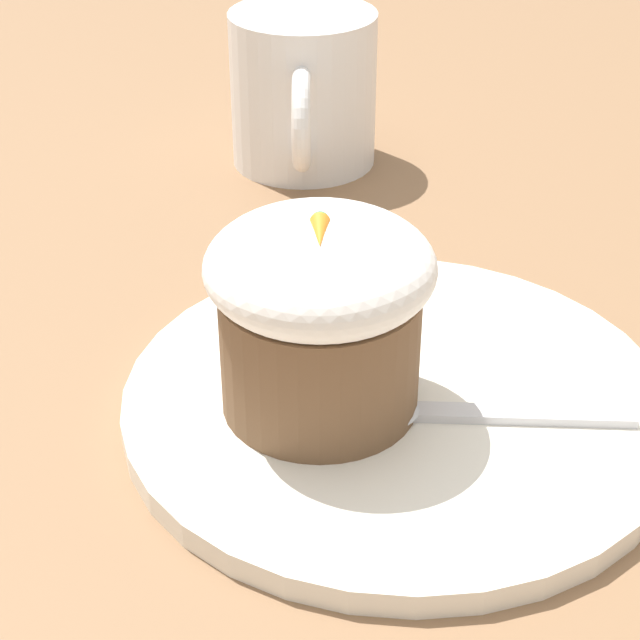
# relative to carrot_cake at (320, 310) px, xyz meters

# --- Properties ---
(ground_plane) EXTENTS (4.00, 4.00, 0.00)m
(ground_plane) POSITION_rel_carrot_cake_xyz_m (-0.01, 0.03, -0.06)
(ground_plane) COLOR #846042
(dessert_plate) EXTENTS (0.24, 0.24, 0.01)m
(dessert_plate) POSITION_rel_carrot_cake_xyz_m (-0.01, 0.03, -0.05)
(dessert_plate) COLOR white
(dessert_plate) RESTS_ON ground_plane
(carrot_cake) EXTENTS (0.09, 0.09, 0.09)m
(carrot_cake) POSITION_rel_carrot_cake_xyz_m (0.00, 0.00, 0.00)
(carrot_cake) COLOR brown
(carrot_cake) RESTS_ON dessert_plate
(spoon) EXTENTS (0.03, 0.13, 0.01)m
(spoon) POSITION_rel_carrot_cake_xyz_m (0.01, 0.04, -0.04)
(spoon) COLOR silver
(spoon) RESTS_ON dessert_plate
(coffee_cup) EXTENTS (0.13, 0.09, 0.10)m
(coffee_cup) POSITION_rel_carrot_cake_xyz_m (-0.28, -0.01, -0.01)
(coffee_cup) COLOR white
(coffee_cup) RESTS_ON ground_plane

